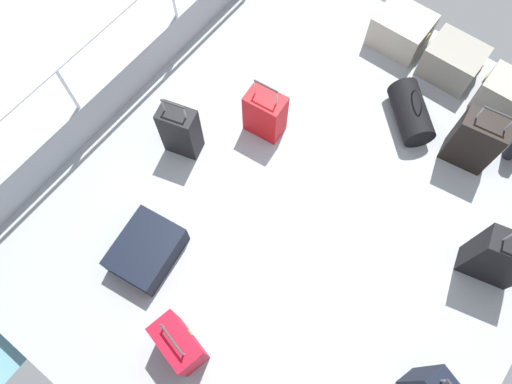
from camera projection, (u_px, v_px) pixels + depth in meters
ground_plane at (307, 202)px, 4.47m from camera, size 4.40×5.20×0.06m
gunwale_port at (136, 74)px, 4.75m from camera, size 0.06×5.20×0.45m
railing_port at (121, 36)px, 4.24m from camera, size 0.04×4.20×1.02m
sea_wake at (60, 44)px, 5.61m from camera, size 12.00×12.00×0.01m
cargo_crate_0 at (401, 30)px, 5.02m from camera, size 0.60×0.49×0.38m
cargo_crate_1 at (452, 61)px, 4.85m from camera, size 0.59×0.45×0.38m
cargo_crate_2 at (511, 98)px, 4.69m from camera, size 0.65×0.40×0.36m
suitcase_0 at (181, 131)px, 4.39m from camera, size 0.39×0.30×0.77m
suitcase_1 at (265, 114)px, 4.51m from camera, size 0.40×0.28×0.72m
suitcase_2 at (179, 344)px, 3.67m from camera, size 0.46×0.32×0.66m
suitcase_3 at (147, 250)px, 4.12m from camera, size 0.57×0.68×0.26m
suitcase_4 at (475, 141)px, 4.34m from camera, size 0.45×0.31×0.81m
suitcase_6 at (499, 258)px, 3.87m from camera, size 0.50×0.33×0.90m
duffel_bag at (411, 112)px, 4.65m from camera, size 0.67×0.66×0.45m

